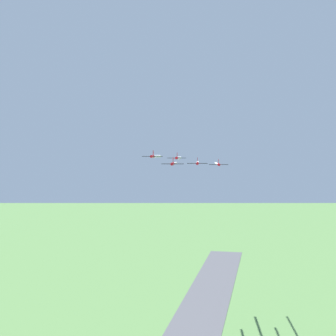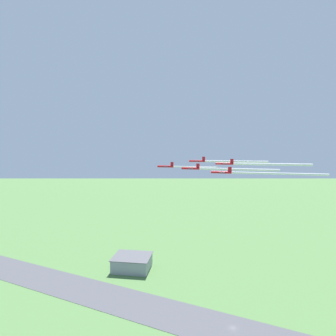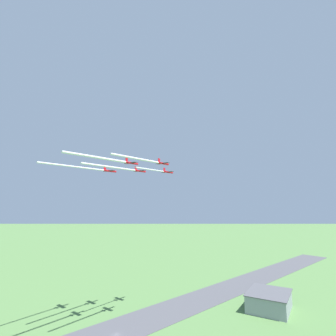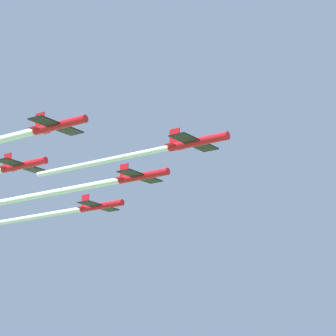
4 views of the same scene
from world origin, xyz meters
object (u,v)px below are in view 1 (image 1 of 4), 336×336
object	(u,v)px
jet_3	(219,164)
jet_4	(177,158)
jet_2	(152,156)
jet_1	(197,163)
jet_0	(173,164)

from	to	relation	value
jet_3	jet_4	distance (m)	22.23
jet_2	jet_4	xyz separation A→B (m)	(-16.91, 13.54, -0.90)
jet_1	jet_2	bearing A→B (deg)	0.00
jet_3	jet_4	size ratio (longest dim) A/B	1.00
jet_2	jet_3	bearing A→B (deg)	-150.46
jet_0	jet_4	xyz separation A→B (m)	(-36.96, 5.34, 2.38)
jet_0	jet_2	xyz separation A→B (m)	(-20.05, -8.20, 3.29)
jet_0	jet_1	xyz separation A→B (m)	(-16.91, 13.54, -0.12)
jet_1	jet_2	world-z (taller)	jet_2
jet_1	jet_2	size ratio (longest dim) A/B	1.00
jet_2	jet_3	size ratio (longest dim) A/B	1.00
jet_2	jet_4	size ratio (longest dim) A/B	1.00
jet_1	jet_3	world-z (taller)	jet_1
jet_2	jet_3	distance (m)	38.12
jet_3	jet_0	bearing A→B (deg)	59.53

